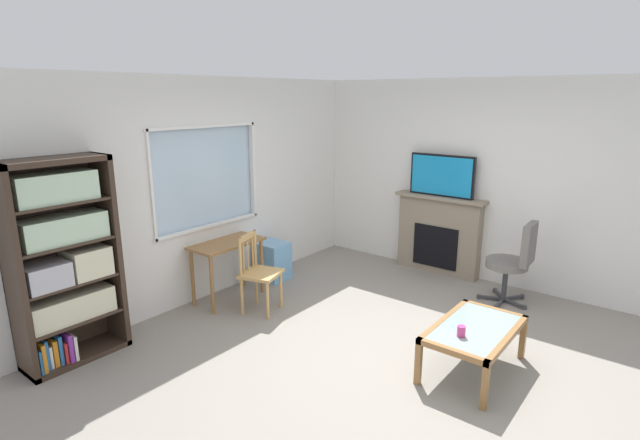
{
  "coord_description": "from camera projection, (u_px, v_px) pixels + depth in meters",
  "views": [
    {
      "loc": [
        -3.69,
        -2.1,
        2.4
      ],
      "look_at": [
        0.13,
        0.91,
        1.15
      ],
      "focal_mm": 27.28,
      "sensor_mm": 36.0,
      "label": 1
    }
  ],
  "objects": [
    {
      "name": "tv",
      "position": [
        442.0,
        176.0,
        6.46
      ],
      "size": [
        0.06,
        0.89,
        0.56
      ],
      "color": "black",
      "rests_on": "fireplace"
    },
    {
      "name": "fireplace",
      "position": [
        439.0,
        234.0,
        6.68
      ],
      "size": [
        0.26,
        1.25,
        1.08
      ],
      "color": "gray",
      "rests_on": "ground"
    },
    {
      "name": "wall_back_with_window",
      "position": [
        210.0,
        190.0,
        5.85
      ],
      "size": [
        4.93,
        0.15,
        2.62
      ],
      "color": "silver",
      "rests_on": "ground"
    },
    {
      "name": "coffee_table",
      "position": [
        475.0,
        333.0,
        4.29
      ],
      "size": [
        1.03,
        0.62,
        0.43
      ],
      "color": "#8C9E99",
      "rests_on": "ground"
    },
    {
      "name": "sippy_cup",
      "position": [
        461.0,
        331.0,
        4.1
      ],
      "size": [
        0.07,
        0.07,
        0.09
      ],
      "primitive_type": "cylinder",
      "color": "#DB3D84",
      "rests_on": "coffee_table"
    },
    {
      "name": "wooden_chair",
      "position": [
        258.0,
        272.0,
        5.48
      ],
      "size": [
        0.52,
        0.51,
        0.9
      ],
      "color": "tan",
      "rests_on": "ground"
    },
    {
      "name": "ground",
      "position": [
        386.0,
        354.0,
        4.66
      ],
      "size": [
        5.93,
        6.01,
        0.02
      ],
      "primitive_type": "cube",
      "color": "gray"
    },
    {
      "name": "wall_right",
      "position": [
        490.0,
        183.0,
        6.25
      ],
      "size": [
        0.12,
        5.21,
        2.62
      ],
      "primitive_type": "cube",
      "color": "silver",
      "rests_on": "ground"
    },
    {
      "name": "office_chair",
      "position": [
        515.0,
        259.0,
        5.64
      ],
      "size": [
        0.56,
        0.58,
        1.0
      ],
      "color": "slate",
      "rests_on": "ground"
    },
    {
      "name": "plastic_drawer_unit",
      "position": [
        272.0,
        261.0,
        6.49
      ],
      "size": [
        0.35,
        0.4,
        0.51
      ],
      "primitive_type": "cube",
      "color": "#72ADDB",
      "rests_on": "ground"
    },
    {
      "name": "bookshelf",
      "position": [
        63.0,
        259.0,
        4.35
      ],
      "size": [
        0.9,
        0.38,
        1.89
      ],
      "color": "#38281E",
      "rests_on": "ground"
    },
    {
      "name": "desk_under_window",
      "position": [
        227.0,
        252.0,
        5.76
      ],
      "size": [
        0.88,
        0.45,
        0.72
      ],
      "color": "olive",
      "rests_on": "ground"
    }
  ]
}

